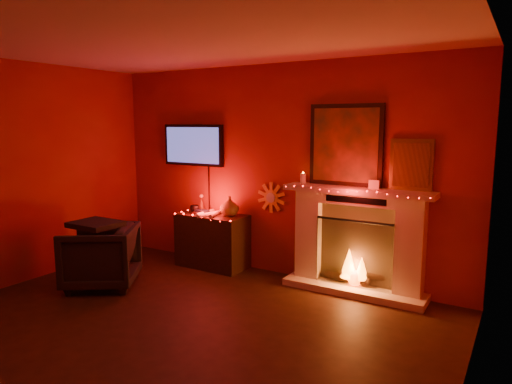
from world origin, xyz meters
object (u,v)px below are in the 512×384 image
fireplace (357,231)px  tv (193,145)px  armchair (101,256)px  console_table (213,238)px  sunburst_clock (271,197)px

fireplace → tv: fireplace is taller
armchair → console_table: bearing=117.8°
console_table → armchair: (-0.70, -1.32, -0.02)m
tv → sunburst_clock: bearing=1.2°
fireplace → armchair: size_ratio=2.65×
sunburst_clock → fireplace: bearing=-4.4°
sunburst_clock → console_table: 1.01m
tv → armchair: size_ratio=1.51×
sunburst_clock → console_table: size_ratio=0.40×
tv → console_table: bearing=-22.5°
tv → armchair: (-0.24, -1.51, -1.27)m
sunburst_clock → armchair: bearing=-134.2°
fireplace → console_table: bearing=-176.3°
fireplace → sunburst_clock: size_ratio=5.45×
tv → fireplace: bearing=-1.5°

